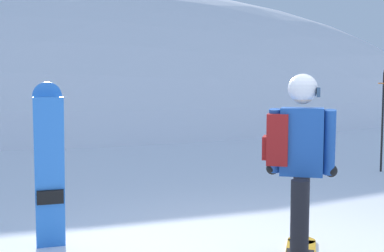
{
  "coord_description": "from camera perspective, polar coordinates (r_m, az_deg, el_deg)",
  "views": [
    {
      "loc": [
        -2.19,
        -3.66,
        1.68
      ],
      "look_at": [
        0.02,
        3.19,
        1.0
      ],
      "focal_mm": 47.9,
      "sensor_mm": 36.0,
      "label": 1
    }
  ],
  "objects": [
    {
      "name": "ridge_peak_main",
      "position": [
        31.87,
        -15.04,
        2.18
      ],
      "size": [
        43.21,
        38.89,
        13.16
      ],
      "color": "white",
      "rests_on": "ground"
    },
    {
      "name": "snowboarder_main",
      "position": [
        4.52,
        11.68,
        -4.41
      ],
      "size": [
        1.1,
        1.61,
        1.71
      ],
      "color": "orange",
      "rests_on": "ground"
    },
    {
      "name": "spare_snowboard",
      "position": [
        5.13,
        -15.6,
        -4.29
      ],
      "size": [
        0.28,
        0.28,
        1.64
      ],
      "color": "blue",
      "rests_on": "ground"
    },
    {
      "name": "piste_marker_near",
      "position": [
        9.73,
        20.48,
        1.37
      ],
      "size": [
        0.2,
        0.2,
        1.84
      ],
      "color": "black",
      "rests_on": "ground"
    }
  ]
}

